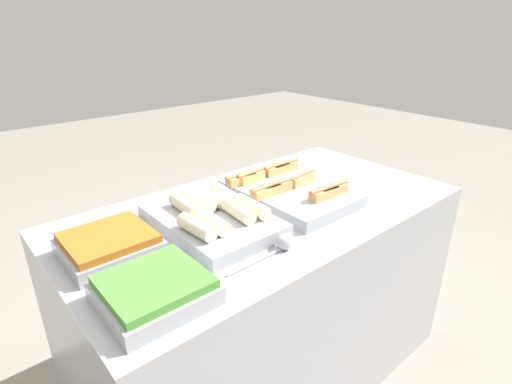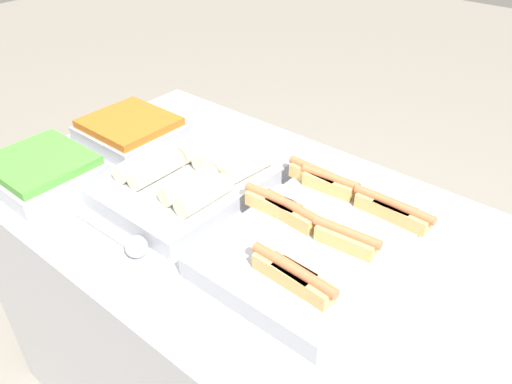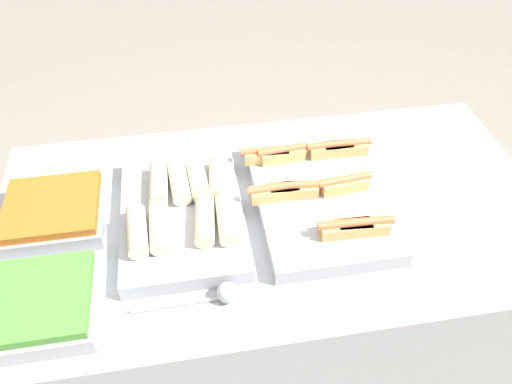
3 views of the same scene
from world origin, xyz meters
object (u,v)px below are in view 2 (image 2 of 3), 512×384
tray_side_front (42,170)px  tray_wraps (197,176)px  serving_spoon_near (132,245)px  tray_hotdogs (319,236)px  tray_side_back (130,130)px

tray_side_front → tray_wraps: bearing=34.8°
tray_wraps → tray_side_front: tray_wraps is taller
tray_side_front → serving_spoon_near: bearing=-4.3°
tray_hotdogs → tray_wraps: bearing=-178.9°
tray_side_front → serving_spoon_near: size_ratio=1.05×
tray_wraps → tray_side_back: bearing=170.9°
tray_hotdogs → tray_side_front: (-0.74, -0.26, 0.00)m
tray_hotdogs → tray_side_back: bearing=176.2°
tray_hotdogs → tray_side_back: tray_hotdogs is taller
tray_hotdogs → tray_wraps: size_ratio=1.07×
tray_wraps → tray_side_back: 0.36m
tray_hotdogs → tray_wraps: (-0.39, -0.01, 0.00)m
tray_wraps → serving_spoon_near: tray_wraps is taller
tray_wraps → tray_side_front: 0.43m
tray_hotdogs → serving_spoon_near: 0.43m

